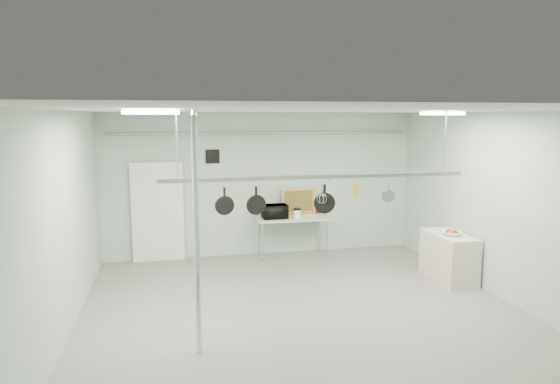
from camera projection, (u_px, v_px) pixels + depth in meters
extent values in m
plane|color=gray|center=(310.00, 323.00, 7.59)|extent=(8.00, 8.00, 0.00)
cube|color=silver|center=(312.00, 111.00, 7.11)|extent=(7.00, 8.00, 0.02)
cube|color=#A9CBB7|center=(262.00, 184.00, 11.20)|extent=(7.00, 0.02, 3.20)
cube|color=#A9CBB7|center=(518.00, 210.00, 8.09)|extent=(0.02, 8.00, 3.20)
cube|color=silver|center=(158.00, 213.00, 10.74)|extent=(1.10, 0.10, 2.20)
cube|color=black|center=(212.00, 156.00, 10.85)|extent=(0.30, 0.04, 0.30)
cylinder|color=gray|center=(263.00, 133.00, 10.94)|extent=(6.60, 0.07, 0.07)
cylinder|color=silver|center=(197.00, 235.00, 6.40)|extent=(0.08, 0.08, 3.20)
cube|color=#A0BCAD|center=(292.00, 218.00, 11.06)|extent=(1.60, 0.70, 0.05)
cylinder|color=#B7B7BC|center=(263.00, 243.00, 10.70)|extent=(0.04, 0.04, 0.86)
cylinder|color=#B7B7BC|center=(258.00, 236.00, 11.24)|extent=(0.04, 0.04, 0.86)
cylinder|color=#B7B7BC|center=(327.00, 239.00, 11.01)|extent=(0.04, 0.04, 0.86)
cylinder|color=#B7B7BC|center=(319.00, 233.00, 11.55)|extent=(0.04, 0.04, 0.86)
cube|color=beige|center=(449.00, 257.00, 9.54)|extent=(0.60, 1.20, 0.90)
cube|color=#B7B7BC|center=(319.00, 177.00, 7.59)|extent=(4.80, 0.06, 0.06)
cylinder|color=#B7B7BC|center=(177.00, 146.00, 7.06)|extent=(0.02, 0.02, 0.94)
cylinder|color=#B7B7BC|center=(445.00, 142.00, 7.96)|extent=(0.02, 0.02, 0.94)
cube|color=white|center=(151.00, 112.00, 5.87)|extent=(0.65, 0.30, 0.05)
cube|color=white|center=(442.00, 113.00, 8.20)|extent=(0.65, 0.30, 0.05)
imported|color=black|center=(275.00, 211.00, 10.89)|extent=(0.56, 0.39, 0.30)
cylinder|color=white|center=(297.00, 214.00, 10.89)|extent=(0.17, 0.17, 0.19)
cube|color=orange|center=(298.00, 201.00, 11.35)|extent=(0.78, 0.16, 0.58)
cube|color=#361813|center=(321.00, 208.00, 11.48)|extent=(0.30, 0.09, 0.25)
imported|color=white|center=(452.00, 233.00, 9.34)|extent=(0.43, 0.43, 0.09)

